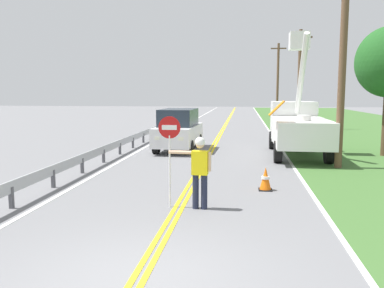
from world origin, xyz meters
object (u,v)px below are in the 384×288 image
object	(u,v)px
stop_sign_paddle	(170,141)
utility_pole_far	(278,79)
utility_pole_near	(343,54)
utility_bucket_truck	(297,124)
flagger_worker	(200,168)
oncoming_suv_nearest	(179,129)
traffic_cone_lead	(265,179)
utility_pole_mid	(299,78)

from	to	relation	value
stop_sign_paddle	utility_pole_far	world-z (taller)	utility_pole_far
utility_pole_far	stop_sign_paddle	bearing A→B (deg)	-98.39
utility_pole_near	utility_bucket_truck	bearing A→B (deg)	108.93
stop_sign_paddle	utility_pole_far	distance (m)	40.02
stop_sign_paddle	utility_pole_near	bearing A→B (deg)	48.38
flagger_worker	stop_sign_paddle	world-z (taller)	stop_sign_paddle
utility_bucket_truck	oncoming_suv_nearest	world-z (taller)	utility_bucket_truck
utility_pole_far	traffic_cone_lead	xyz separation A→B (m)	(-3.30, -37.34, -4.19)
utility_bucket_truck	utility_pole_mid	xyz separation A→B (m)	(1.88, 14.00, 2.69)
oncoming_suv_nearest	utility_pole_mid	bearing A→B (deg)	60.10
traffic_cone_lead	stop_sign_paddle	bearing A→B (deg)	-139.64
utility_pole_mid	utility_pole_far	size ratio (longest dim) A/B	0.91
flagger_worker	utility_pole_mid	bearing A→B (deg)	76.99
oncoming_suv_nearest	utility_pole_near	bearing A→B (deg)	-30.36
oncoming_suv_nearest	utility_pole_mid	xyz separation A→B (m)	(7.67, 13.34, 3.06)
utility_bucket_truck	oncoming_suv_nearest	xyz separation A→B (m)	(-5.79, 0.66, -0.36)
flagger_worker	utility_pole_near	bearing A→B (deg)	52.80
utility_bucket_truck	traffic_cone_lead	world-z (taller)	utility_bucket_truck
utility_pole_far	traffic_cone_lead	world-z (taller)	utility_pole_far
utility_pole_far	utility_pole_mid	bearing A→B (deg)	-88.49
stop_sign_paddle	oncoming_suv_nearest	world-z (taller)	stop_sign_paddle
stop_sign_paddle	oncoming_suv_nearest	size ratio (longest dim) A/B	0.50
utility_pole_near	utility_pole_mid	xyz separation A→B (m)	(0.70, 17.42, -0.23)
stop_sign_paddle	traffic_cone_lead	size ratio (longest dim) A/B	3.33
oncoming_suv_nearest	utility_bucket_truck	bearing A→B (deg)	-6.53
utility_bucket_truck	utility_pole_far	xyz separation A→B (m)	(1.46, 29.84, 3.10)
flagger_worker	utility_pole_near	xyz separation A→B (m)	(4.77, 6.29, 3.31)
utility_pole_mid	utility_pole_near	bearing A→B (deg)	-92.31
flagger_worker	traffic_cone_lead	size ratio (longest dim) A/B	2.61
utility_bucket_truck	utility_pole_mid	distance (m)	14.38
stop_sign_paddle	utility_bucket_truck	distance (m)	10.60
oncoming_suv_nearest	utility_pole_mid	size ratio (longest dim) A/B	0.59
stop_sign_paddle	utility_pole_mid	bearing A→B (deg)	75.21
utility_pole_near	utility_pole_far	xyz separation A→B (m)	(0.29, 33.25, 0.18)
traffic_cone_lead	utility_pole_near	bearing A→B (deg)	53.61
oncoming_suv_nearest	traffic_cone_lead	size ratio (longest dim) A/B	6.66
stop_sign_paddle	flagger_worker	bearing A→B (deg)	-3.97
stop_sign_paddle	utility_pole_near	world-z (taller)	utility_pole_near
utility_bucket_truck	utility_pole_far	distance (m)	30.03
flagger_worker	utility_pole_mid	distance (m)	24.52
flagger_worker	utility_pole_far	world-z (taller)	utility_pole_far
flagger_worker	utility_bucket_truck	distance (m)	10.36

